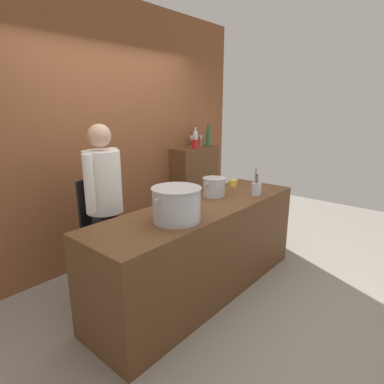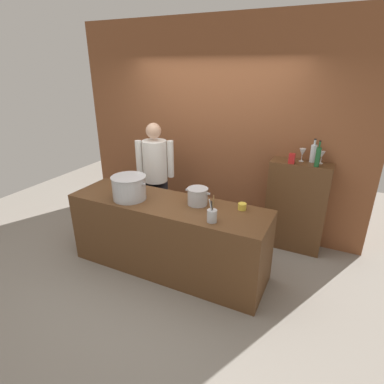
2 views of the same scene
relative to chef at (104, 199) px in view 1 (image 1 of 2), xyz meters
name	(u,v)px [view 1 (image 1 of 2)]	position (x,y,z in m)	size (l,w,h in m)	color
ground_plane	(201,289)	(0.60, -0.71, -0.96)	(8.00, 8.00, 0.00)	gray
brick_back_panel	(110,133)	(0.60, 0.69, 0.54)	(4.40, 0.10, 3.00)	brown
prep_counter	(202,249)	(0.60, -0.71, -0.51)	(2.41, 0.70, 0.90)	brown
bar_cabinet	(195,188)	(1.90, 0.48, -0.35)	(0.76, 0.32, 1.23)	brown
chef	(104,199)	(0.00, 0.00, 0.00)	(0.49, 0.41, 1.66)	black
stockpot_large	(177,204)	(0.15, -0.81, 0.08)	(0.46, 0.41, 0.28)	#B7BABF
stockpot_small	(214,187)	(0.94, -0.59, 0.03)	(0.30, 0.24, 0.19)	#B7BABF
utensil_crock	(256,189)	(1.25, -0.91, 0.01)	(0.10, 0.10, 0.28)	#B7BABF
butter_jar	(233,183)	(1.44, -0.50, -0.03)	(0.09, 0.09, 0.07)	yellow
wine_bottle_clear	(195,138)	(2.01, 0.56, 0.38)	(0.08, 0.08, 0.30)	silver
wine_bottle_green	(208,138)	(2.08, 0.38, 0.39)	(0.06, 0.06, 0.32)	#1E592D
wine_glass_wide	(192,139)	(1.88, 0.53, 0.38)	(0.08, 0.08, 0.17)	silver
wine_glass_short	(201,138)	(2.11, 0.54, 0.38)	(0.07, 0.07, 0.16)	silver
spice_tin_red	(195,144)	(1.78, 0.38, 0.33)	(0.07, 0.07, 0.12)	red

